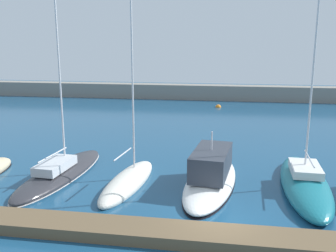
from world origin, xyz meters
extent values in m
plane|color=navy|center=(0.00, 0.00, 0.00)|extent=(120.00, 120.00, 0.00)
cube|color=brown|center=(0.00, -1.50, 0.26)|extent=(34.11, 1.75, 0.52)
cube|color=gray|center=(0.00, 38.41, 1.04)|extent=(108.00, 2.27, 2.09)
ellipsoid|color=#2D2D33|center=(-9.98, 5.17, 0.16)|extent=(3.29, 10.06, 0.88)
ellipsoid|color=silver|center=(-9.98, 5.17, 0.02)|extent=(3.33, 10.16, 0.12)
cylinder|color=silver|center=(-9.94, 5.73, 10.51)|extent=(0.11, 0.11, 19.82)
cylinder|color=silver|center=(-10.05, 4.36, 1.59)|extent=(0.34, 3.19, 0.08)
cube|color=silver|center=(-10.04, 4.53, 0.86)|extent=(1.65, 3.11, 0.53)
ellipsoid|color=silver|center=(-5.42, 4.28, 0.16)|extent=(2.56, 7.53, 1.15)
cylinder|color=silver|center=(-5.30, 5.37, 6.10)|extent=(0.11, 0.11, 10.71)
cylinder|color=silver|center=(-5.49, 3.61, 2.08)|extent=(0.35, 2.53, 0.07)
ellipsoid|color=white|center=(-0.61, 4.92, 0.21)|extent=(3.70, 9.25, 1.05)
ellipsoid|color=black|center=(-0.61, 4.92, 0.02)|extent=(3.74, 9.34, 0.12)
cube|color=#333842|center=(-0.61, 4.90, 1.46)|extent=(2.39, 4.39, 1.45)
cube|color=black|center=(-0.45, 6.31, 1.67)|extent=(1.84, 1.24, 0.81)
cylinder|color=silver|center=(-0.61, 4.90, 2.72)|extent=(0.08, 0.08, 1.08)
ellipsoid|color=#19707F|center=(4.69, 5.21, 0.30)|extent=(2.92, 9.93, 1.30)
cylinder|color=silver|center=(4.66, 4.46, 2.08)|extent=(0.20, 3.09, 0.07)
cube|color=silver|center=(4.69, 5.40, 1.16)|extent=(1.71, 2.76, 0.44)
sphere|color=orange|center=(-0.95, 31.97, 0.00)|extent=(0.71, 0.71, 0.71)
camera|label=1|loc=(0.19, -15.91, 8.24)|focal=40.27mm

